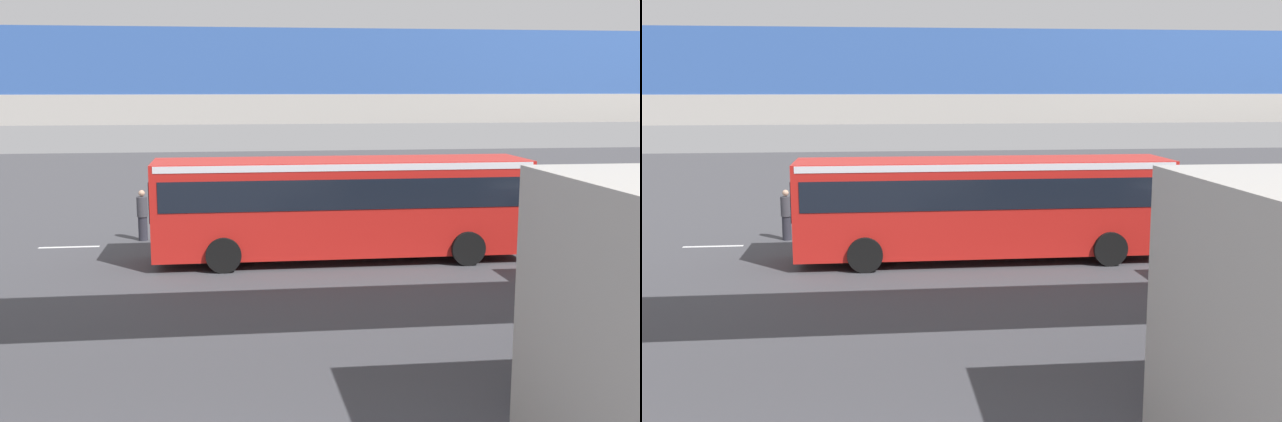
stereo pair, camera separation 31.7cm
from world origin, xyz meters
TOP-DOWN VIEW (x-y plane):
  - ground at (0.00, 0.00)m, footprint 80.00×80.00m
  - city_bus at (-0.86, 0.44)m, footprint 11.54×2.85m
  - pedestrian at (5.62, -3.38)m, footprint 0.38×0.38m
  - traffic_sign at (-3.40, -3.80)m, footprint 0.08×0.60m
  - lane_dash_leftmost at (-8.00, -2.53)m, footprint 2.00×0.20m
  - lane_dash_left at (-4.00, -2.53)m, footprint 2.00×0.20m
  - lane_dash_centre at (0.00, -2.53)m, footprint 2.00×0.20m
  - lane_dash_right at (4.00, -2.53)m, footprint 2.00×0.20m
  - lane_dash_rightmost at (8.00, -2.53)m, footprint 2.00×0.20m
  - pedestrian_overpass at (0.00, 9.31)m, footprint 24.82×2.60m

SIDE VIEW (x-z plane):
  - ground at x=0.00m, z-range 0.00..0.00m
  - lane_dash_leftmost at x=-8.00m, z-range 0.00..0.01m
  - lane_dash_left at x=-4.00m, z-range 0.00..0.01m
  - lane_dash_centre at x=0.00m, z-range 0.00..0.01m
  - lane_dash_right at x=4.00m, z-range 0.00..0.01m
  - lane_dash_rightmost at x=8.00m, z-range 0.00..0.01m
  - pedestrian at x=5.62m, z-range -0.01..1.78m
  - city_bus at x=-0.86m, z-range 0.31..3.46m
  - traffic_sign at x=-3.40m, z-range 0.49..3.29m
  - pedestrian_overpass at x=0.00m, z-range 1.45..7.80m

